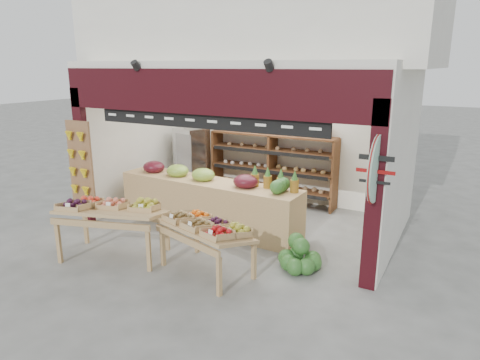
% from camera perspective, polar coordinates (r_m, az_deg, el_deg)
% --- Properties ---
extents(ground, '(60.00, 60.00, 0.00)m').
position_cam_1_polar(ground, '(8.28, -0.78, -6.55)').
color(ground, '#61615D').
rests_on(ground, ground).
extents(shop_structure, '(6.36, 5.12, 5.40)m').
position_cam_1_polar(shop_structure, '(9.19, 4.36, 20.45)').
color(shop_structure, white).
rests_on(shop_structure, ground).
extents(banana_board, '(0.60, 0.15, 1.80)m').
position_cam_1_polar(banana_board, '(8.75, -20.55, 1.31)').
color(banana_board, brown).
rests_on(banana_board, ground).
extents(gift_sign, '(0.04, 0.93, 0.92)m').
position_cam_1_polar(gift_sign, '(5.82, 17.67, 1.42)').
color(gift_sign, '#ADD9BE').
rests_on(gift_sign, ground).
extents(back_shelving, '(2.96, 0.49, 1.83)m').
position_cam_1_polar(back_shelving, '(9.67, 4.34, 3.80)').
color(back_shelving, brown).
rests_on(back_shelving, ground).
extents(refrigerator, '(0.77, 0.77, 1.62)m').
position_cam_1_polar(refrigerator, '(10.33, -6.41, 2.45)').
color(refrigerator, '#B9BBC1').
rests_on(refrigerator, ground).
extents(cardboard_stack, '(1.09, 0.78, 0.68)m').
position_cam_1_polar(cardboard_stack, '(9.08, -6.79, -3.01)').
color(cardboard_stack, silver).
rests_on(cardboard_stack, ground).
extents(mid_counter, '(3.77, 0.92, 1.16)m').
position_cam_1_polar(mid_counter, '(8.24, -4.34, -2.93)').
color(mid_counter, tan).
rests_on(mid_counter, ground).
extents(display_table_left, '(1.83, 1.35, 1.04)m').
position_cam_1_polar(display_table_left, '(7.28, -17.19, -3.73)').
color(display_table_left, tan).
rests_on(display_table_left, ground).
extents(display_table_right, '(1.60, 1.17, 0.93)m').
position_cam_1_polar(display_table_right, '(6.40, -4.52, -6.34)').
color(display_table_right, tan).
rests_on(display_table_right, ground).
extents(watermelon_pile, '(0.70, 0.67, 0.51)m').
position_cam_1_polar(watermelon_pile, '(6.75, 7.93, -10.20)').
color(watermelon_pile, '#1C4C19').
rests_on(watermelon_pile, ground).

